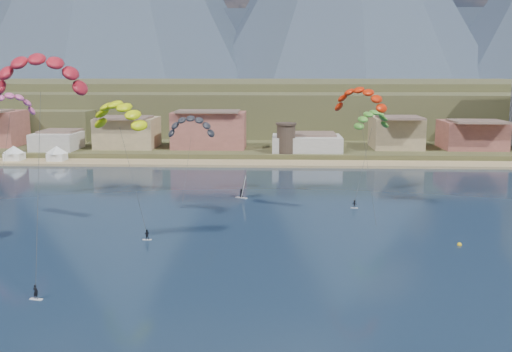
{
  "coord_description": "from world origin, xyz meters",
  "views": [
    {
      "loc": [
        3.57,
        -51.51,
        24.95
      ],
      "look_at": [
        0.0,
        32.0,
        10.0
      ],
      "focal_mm": 41.25,
      "sensor_mm": 36.0,
      "label": 1
    }
  ],
  "objects_px": {
    "watchtower": "(286,138)",
    "windsurfer": "(242,191)",
    "kitesurfer_yellow": "(119,111)",
    "kitesurfer_green": "(372,117)",
    "buoy": "(459,245)",
    "kitesurfer_red": "(39,68)"
  },
  "relations": [
    {
      "from": "kitesurfer_red",
      "to": "kitesurfer_yellow",
      "type": "relative_size",
      "value": 1.34
    },
    {
      "from": "kitesurfer_yellow",
      "to": "watchtower",
      "type": "bearing_deg",
      "value": 69.58
    },
    {
      "from": "watchtower",
      "to": "kitesurfer_red",
      "type": "height_order",
      "value": "kitesurfer_red"
    },
    {
      "from": "kitesurfer_yellow",
      "to": "buoy",
      "type": "relative_size",
      "value": 33.55
    },
    {
      "from": "windsurfer",
      "to": "buoy",
      "type": "relative_size",
      "value": 6.7
    },
    {
      "from": "windsurfer",
      "to": "kitesurfer_yellow",
      "type": "bearing_deg",
      "value": -129.73
    },
    {
      "from": "watchtower",
      "to": "kitesurfer_red",
      "type": "relative_size",
      "value": 0.29
    },
    {
      "from": "windsurfer",
      "to": "buoy",
      "type": "bearing_deg",
      "value": -42.55
    },
    {
      "from": "watchtower",
      "to": "windsurfer",
      "type": "xyz_separation_m",
      "value": [
        -9.06,
        -51.19,
        -4.98
      ]
    },
    {
      "from": "kitesurfer_red",
      "to": "kitesurfer_green",
      "type": "bearing_deg",
      "value": 42.8
    },
    {
      "from": "watchtower",
      "to": "kitesurfer_yellow",
      "type": "height_order",
      "value": "kitesurfer_yellow"
    },
    {
      "from": "watchtower",
      "to": "kitesurfer_green",
      "type": "bearing_deg",
      "value": -70.3
    },
    {
      "from": "kitesurfer_red",
      "to": "kitesurfer_green",
      "type": "distance_m",
      "value": 66.92
    },
    {
      "from": "kitesurfer_green",
      "to": "windsurfer",
      "type": "xyz_separation_m",
      "value": [
        -25.84,
        -4.34,
        -14.45
      ]
    },
    {
      "from": "watchtower",
      "to": "kitesurfer_green",
      "type": "distance_m",
      "value": 50.65
    },
    {
      "from": "kitesurfer_red",
      "to": "kitesurfer_green",
      "type": "height_order",
      "value": "kitesurfer_red"
    },
    {
      "from": "buoy",
      "to": "watchtower",
      "type": "bearing_deg",
      "value": 106.69
    },
    {
      "from": "kitesurfer_yellow",
      "to": "windsurfer",
      "type": "distance_m",
      "value": 33.18
    },
    {
      "from": "kitesurfer_green",
      "to": "watchtower",
      "type": "bearing_deg",
      "value": 109.7
    },
    {
      "from": "buoy",
      "to": "kitesurfer_yellow",
      "type": "bearing_deg",
      "value": 169.97
    },
    {
      "from": "kitesurfer_green",
      "to": "windsurfer",
      "type": "height_order",
      "value": "kitesurfer_green"
    },
    {
      "from": "kitesurfer_yellow",
      "to": "kitesurfer_green",
      "type": "xyz_separation_m",
      "value": [
        43.93,
        26.11,
        -2.87
      ]
    }
  ]
}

